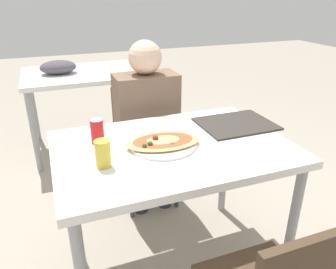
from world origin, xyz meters
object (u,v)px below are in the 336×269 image
pizza_main (163,143)px  soda_can (97,131)px  person_seated (147,115)px  dining_table (173,160)px  chair_far_seated (143,138)px  drink_glass (103,154)px

pizza_main → soda_can: soda_can is taller
soda_can → person_seated: bearing=48.7°
person_seated → dining_table: bearing=84.5°
person_seated → chair_far_seated: bearing=-90.0°
person_seated → drink_glass: bearing=59.3°
pizza_main → dining_table: bearing=-10.8°
pizza_main → person_seated: bearing=80.0°
dining_table → pizza_main: bearing=169.2°
drink_glass → chair_far_seated: bearing=62.8°
drink_glass → person_seated: bearing=59.3°
soda_can → drink_glass: size_ratio=1.02×
person_seated → soda_can: size_ratio=9.58×
pizza_main → soda_can: bearing=153.0°
dining_table → soda_can: 0.40m
person_seated → drink_glass: 0.83m
soda_can → pizza_main: bearing=-27.0°
soda_can → drink_glass: 0.25m
dining_table → drink_glass: (-0.36, -0.09, 0.15)m
dining_table → chair_far_seated: chair_far_seated is taller
dining_table → drink_glass: size_ratio=9.43×
pizza_main → drink_glass: 0.33m
chair_far_seated → soda_can: (-0.40, -0.57, 0.35)m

